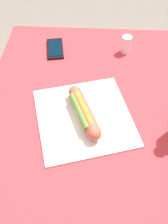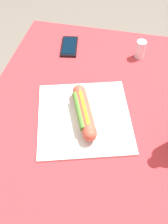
% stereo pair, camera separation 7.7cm
% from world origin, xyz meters
% --- Properties ---
extents(ground_plane, '(6.00, 6.00, 0.00)m').
position_xyz_m(ground_plane, '(0.00, 0.00, 0.00)').
color(ground_plane, '#6B6056').
rests_on(ground_plane, ground).
extents(dining_table, '(0.96, 0.77, 0.73)m').
position_xyz_m(dining_table, '(0.00, 0.00, 0.57)').
color(dining_table, brown).
rests_on(dining_table, ground).
extents(paper_wrapper, '(0.35, 0.35, 0.01)m').
position_xyz_m(paper_wrapper, '(-0.00, 0.06, 0.73)').
color(paper_wrapper, silver).
rests_on(paper_wrapper, dining_table).
extents(hot_dog, '(0.20, 0.11, 0.05)m').
position_xyz_m(hot_dog, '(-0.00, 0.06, 0.76)').
color(hot_dog, '#DBB26B').
rests_on(hot_dog, paper_wrapper).
extents(cell_phone, '(0.13, 0.08, 0.01)m').
position_xyz_m(cell_phone, '(0.33, 0.19, 0.73)').
color(cell_phone, black).
rests_on(cell_phone, dining_table).
extents(salt_shaker, '(0.04, 0.04, 0.07)m').
position_xyz_m(salt_shaker, '(0.33, -0.08, 0.76)').
color(salt_shaker, silver).
rests_on(salt_shaker, dining_table).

